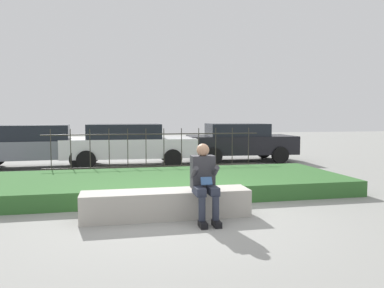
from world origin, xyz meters
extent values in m
plane|color=gray|center=(0.00, 0.00, 0.00)|extent=(60.00, 60.00, 0.00)
cube|color=#ADA89E|center=(-0.30, 0.00, 0.23)|extent=(2.82, 0.58, 0.46)
cube|color=gray|center=(-0.30, 0.00, 0.04)|extent=(2.71, 0.53, 0.08)
cube|color=black|center=(0.17, -0.69, 0.04)|extent=(0.11, 0.26, 0.09)
cylinder|color=#282D3D|center=(0.17, -0.63, 0.27)|extent=(0.11, 0.11, 0.37)
cube|color=#282D3D|center=(0.17, -0.42, 0.52)|extent=(0.15, 0.42, 0.13)
cube|color=black|center=(0.39, -0.69, 0.04)|extent=(0.11, 0.26, 0.09)
cylinder|color=#282D3D|center=(0.39, -0.63, 0.27)|extent=(0.11, 0.11, 0.37)
cube|color=#282D3D|center=(0.39, -0.42, 0.52)|extent=(0.15, 0.42, 0.13)
cube|color=#333338|center=(0.28, -0.21, 0.79)|extent=(0.38, 0.24, 0.54)
sphere|color=tan|center=(0.28, -0.23, 1.15)|extent=(0.21, 0.21, 0.21)
cylinder|color=#333338|center=(0.11, -0.37, 0.81)|extent=(0.08, 0.29, 0.24)
cylinder|color=#333338|center=(0.45, -0.37, 0.81)|extent=(0.08, 0.29, 0.24)
cube|color=#335689|center=(0.28, -0.47, 0.68)|extent=(0.18, 0.09, 0.13)
cube|color=#33662D|center=(0.00, 2.24, 0.17)|extent=(8.16, 3.07, 0.34)
cylinder|color=#332D28|center=(0.00, 4.46, 0.27)|extent=(6.16, 0.03, 0.03)
cylinder|color=#332D28|center=(0.00, 4.46, 1.19)|extent=(6.16, 0.03, 0.03)
cylinder|color=#332D28|center=(-2.82, 4.46, 0.68)|extent=(0.02, 0.02, 1.35)
cylinder|color=#332D28|center=(-2.31, 4.46, 0.68)|extent=(0.02, 0.02, 1.35)
cylinder|color=#332D28|center=(-1.80, 4.46, 0.68)|extent=(0.02, 0.02, 1.35)
cylinder|color=#332D28|center=(-1.28, 4.46, 0.68)|extent=(0.02, 0.02, 1.35)
cylinder|color=#332D28|center=(-0.77, 4.46, 0.68)|extent=(0.02, 0.02, 1.35)
cylinder|color=#332D28|center=(-0.26, 4.46, 0.68)|extent=(0.02, 0.02, 1.35)
cylinder|color=#332D28|center=(0.26, 4.46, 0.68)|extent=(0.02, 0.02, 1.35)
cylinder|color=#332D28|center=(0.77, 4.46, 0.68)|extent=(0.02, 0.02, 1.35)
cylinder|color=#332D28|center=(1.28, 4.46, 0.68)|extent=(0.02, 0.02, 1.35)
cylinder|color=#332D28|center=(1.80, 4.46, 0.68)|extent=(0.02, 0.02, 1.35)
cylinder|color=#332D28|center=(2.31, 4.46, 0.68)|extent=(0.02, 0.02, 1.35)
cylinder|color=#332D28|center=(2.82, 4.46, 0.68)|extent=(0.02, 0.02, 1.35)
cube|color=black|center=(3.55, 7.27, 0.63)|extent=(4.05, 2.09, 0.67)
cube|color=black|center=(3.40, 7.28, 1.19)|extent=(2.27, 1.76, 0.45)
cylinder|color=black|center=(4.72, 6.29, 0.30)|extent=(0.61, 0.24, 0.60)
cylinder|color=black|center=(4.83, 8.10, 0.30)|extent=(0.61, 0.24, 0.60)
cylinder|color=black|center=(2.28, 6.45, 0.30)|extent=(0.61, 0.24, 0.60)
cylinder|color=black|center=(2.39, 8.25, 0.30)|extent=(0.61, 0.24, 0.60)
cube|color=slate|center=(-3.67, 6.92, 0.62)|extent=(4.59, 1.98, 0.59)
cube|color=black|center=(-3.85, 6.91, 1.16)|extent=(2.56, 1.64, 0.50)
cylinder|color=black|center=(-2.23, 6.19, 0.33)|extent=(0.67, 0.25, 0.66)
cylinder|color=black|center=(-2.34, 7.83, 0.33)|extent=(0.67, 0.25, 0.66)
cube|color=silver|center=(-0.60, 6.90, 0.62)|extent=(4.52, 1.93, 0.63)
cube|color=black|center=(-0.78, 6.90, 1.19)|extent=(2.51, 1.64, 0.49)
cylinder|color=black|center=(0.75, 5.98, 0.31)|extent=(0.62, 0.22, 0.61)
cylinder|color=black|center=(0.81, 7.71, 0.31)|extent=(0.62, 0.22, 0.61)
cylinder|color=black|center=(-2.02, 6.08, 0.31)|extent=(0.62, 0.22, 0.61)
cylinder|color=black|center=(-1.95, 7.81, 0.31)|extent=(0.62, 0.22, 0.61)
camera|label=1|loc=(-1.16, -6.17, 1.71)|focal=35.00mm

